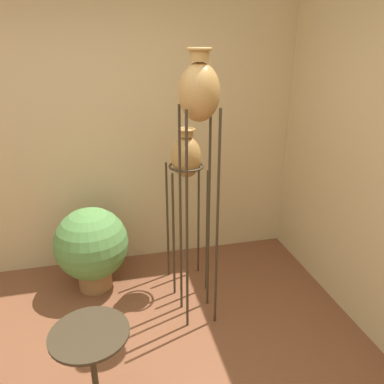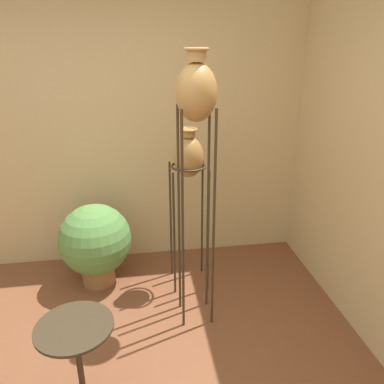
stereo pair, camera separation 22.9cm
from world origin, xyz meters
The scene contains 5 objects.
wall_back centered at (0.00, 1.99, 1.35)m, with size 7.92×0.06×2.70m.
vase_stand_tall centered at (0.76, 0.92, 1.72)m, with size 0.28×0.28×2.06m.
vase_stand_medium centered at (0.77, 1.39, 1.17)m, with size 0.31×0.31×1.45m.
side_table centered at (-0.04, 0.15, 0.47)m, with size 0.43×0.43×0.66m.
potted_plant centered at (-0.06, 1.51, 0.42)m, with size 0.65×0.65×0.77m.
Camera 2 is at (0.35, -1.55, 2.09)m, focal length 35.00 mm.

